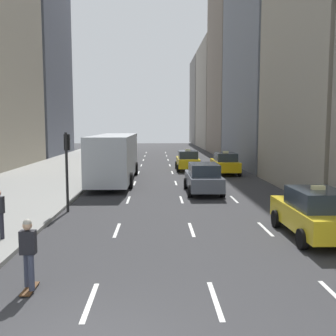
{
  "coord_description": "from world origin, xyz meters",
  "views": [
    {
      "loc": [
        1.29,
        -6.4,
        3.91
      ],
      "look_at": [
        1.87,
        13.33,
        1.76
      ],
      "focal_mm": 42.0,
      "sensor_mm": 36.0,
      "label": 1
    }
  ],
  "objects_px": {
    "taxi_third": "(315,213)",
    "traffic_light_pole": "(67,159)",
    "skateboarder": "(28,251)",
    "taxi_lead": "(188,160)",
    "taxi_second": "(225,163)",
    "sedan_black_near": "(203,178)",
    "city_bus": "(115,156)"
  },
  "relations": [
    {
      "from": "taxi_third",
      "to": "traffic_light_pole",
      "type": "xyz_separation_m",
      "value": [
        -9.55,
        4.49,
        1.53
      ]
    },
    {
      "from": "skateboarder",
      "to": "traffic_light_pole",
      "type": "relative_size",
      "value": 0.48
    },
    {
      "from": "taxi_lead",
      "to": "taxi_second",
      "type": "relative_size",
      "value": 1.0
    },
    {
      "from": "taxi_second",
      "to": "sedan_black_near",
      "type": "height_order",
      "value": "taxi_second"
    },
    {
      "from": "taxi_third",
      "to": "traffic_light_pole",
      "type": "distance_m",
      "value": 10.66
    },
    {
      "from": "taxi_third",
      "to": "skateboarder",
      "type": "distance_m",
      "value": 9.52
    },
    {
      "from": "taxi_lead",
      "to": "sedan_black_near",
      "type": "height_order",
      "value": "taxi_lead"
    },
    {
      "from": "city_bus",
      "to": "skateboarder",
      "type": "bearing_deg",
      "value": -90.37
    },
    {
      "from": "sedan_black_near",
      "to": "city_bus",
      "type": "distance_m",
      "value": 7.56
    },
    {
      "from": "taxi_third",
      "to": "city_bus",
      "type": "relative_size",
      "value": 0.38
    },
    {
      "from": "taxi_lead",
      "to": "taxi_third",
      "type": "distance_m",
      "value": 20.91
    },
    {
      "from": "taxi_second",
      "to": "city_bus",
      "type": "height_order",
      "value": "city_bus"
    },
    {
      "from": "taxi_lead",
      "to": "skateboarder",
      "type": "relative_size",
      "value": 2.52
    },
    {
      "from": "city_bus",
      "to": "taxi_lead",
      "type": "bearing_deg",
      "value": 49.44
    },
    {
      "from": "taxi_third",
      "to": "taxi_second",
      "type": "bearing_deg",
      "value": 90.0
    },
    {
      "from": "taxi_third",
      "to": "taxi_lead",
      "type": "bearing_deg",
      "value": 97.69
    },
    {
      "from": "skateboarder",
      "to": "sedan_black_near",
      "type": "bearing_deg",
      "value": 66.86
    },
    {
      "from": "taxi_third",
      "to": "sedan_black_near",
      "type": "height_order",
      "value": "taxi_third"
    },
    {
      "from": "sedan_black_near",
      "to": "traffic_light_pole",
      "type": "relative_size",
      "value": 1.32
    },
    {
      "from": "traffic_light_pole",
      "to": "taxi_second",
      "type": "bearing_deg",
      "value": 54.74
    },
    {
      "from": "taxi_second",
      "to": "skateboarder",
      "type": "relative_size",
      "value": 2.52
    },
    {
      "from": "traffic_light_pole",
      "to": "taxi_lead",
      "type": "bearing_deg",
      "value": 67.42
    },
    {
      "from": "taxi_second",
      "to": "sedan_black_near",
      "type": "distance_m",
      "value": 9.25
    },
    {
      "from": "sedan_black_near",
      "to": "traffic_light_pole",
      "type": "height_order",
      "value": "traffic_light_pole"
    },
    {
      "from": "taxi_lead",
      "to": "taxi_second",
      "type": "bearing_deg",
      "value": -44.21
    },
    {
      "from": "sedan_black_near",
      "to": "skateboarder",
      "type": "xyz_separation_m",
      "value": [
        -5.73,
        -13.41,
        0.08
      ]
    },
    {
      "from": "sedan_black_near",
      "to": "skateboarder",
      "type": "distance_m",
      "value": 14.58
    },
    {
      "from": "taxi_second",
      "to": "traffic_light_pole",
      "type": "distance_m",
      "value": 16.61
    },
    {
      "from": "taxi_third",
      "to": "sedan_black_near",
      "type": "relative_size",
      "value": 0.92
    },
    {
      "from": "taxi_second",
      "to": "sedan_black_near",
      "type": "bearing_deg",
      "value": -107.62
    },
    {
      "from": "taxi_third",
      "to": "city_bus",
      "type": "bearing_deg",
      "value": 120.7
    },
    {
      "from": "taxi_lead",
      "to": "taxi_second",
      "type": "xyz_separation_m",
      "value": [
        2.8,
        -2.72,
        0.0
      ]
    }
  ]
}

